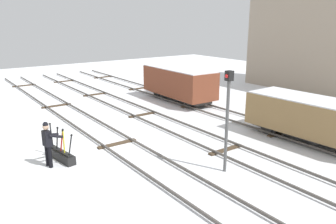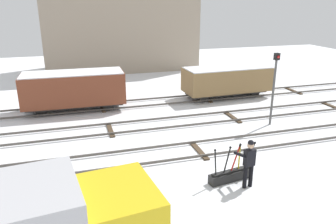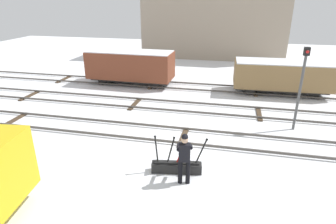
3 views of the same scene
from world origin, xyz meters
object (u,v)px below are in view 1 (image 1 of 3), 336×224
Objects in this scene: freight_car_far_end at (179,82)px; freight_car_near_switch at (311,117)px; switch_lever_frame at (61,154)px; rail_worker at (48,141)px; signal_post at (227,112)px.

freight_car_near_switch is at bearing 1.34° from freight_car_far_end.
freight_car_far_end reaches higher than switch_lever_frame.
freight_car_near_switch is 1.00× the size of freight_car_far_end.
switch_lever_frame is 1.07× the size of rail_worker.
rail_worker is at bearing -66.98° from switch_lever_frame.
freight_car_far_end is (-5.35, 10.30, 1.12)m from switch_lever_frame.
freight_car_near_switch reaches higher than rail_worker.
switch_lever_frame is 0.51× the size of signal_post.
freight_car_near_switch is (0.06, 5.55, -1.14)m from signal_post.
rail_worker is at bearing -60.97° from freight_car_far_end.
rail_worker is 0.31× the size of freight_car_far_end.
signal_post is at bearing 41.36° from rail_worker.
signal_post is at bearing 35.90° from switch_lever_frame.
rail_worker is 11.76m from freight_car_near_switch.
freight_car_far_end is at bearing 178.15° from freight_car_near_switch.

